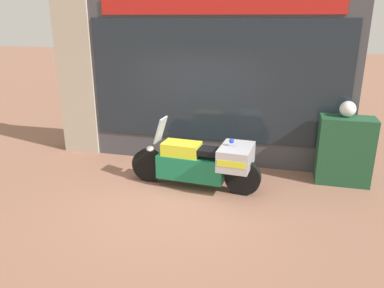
# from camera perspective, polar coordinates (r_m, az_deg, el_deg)

# --- Properties ---
(ground_plane) EXTENTS (60.00, 60.00, 0.00)m
(ground_plane) POSITION_cam_1_polar(r_m,az_deg,el_deg) (6.72, -3.12, -8.18)
(ground_plane) COLOR #8E604C
(shop_building) EXTENTS (6.39, 0.55, 3.48)m
(shop_building) POSITION_cam_1_polar(r_m,az_deg,el_deg) (8.13, -1.93, 9.59)
(shop_building) COLOR #424247
(shop_building) RESTS_ON ground
(window_display) EXTENTS (5.08, 0.30, 1.91)m
(window_display) POSITION_cam_1_polar(r_m,az_deg,el_deg) (8.29, 3.30, 0.59)
(window_display) COLOR slate
(window_display) RESTS_ON ground
(paramedic_motorcycle) EXTENTS (2.50, 0.83, 1.30)m
(paramedic_motorcycle) POSITION_cam_1_polar(r_m,az_deg,el_deg) (6.85, 1.85, -2.72)
(paramedic_motorcycle) COLOR black
(paramedic_motorcycle) RESTS_ON ground
(utility_cabinet) EXTENTS (0.99, 0.51, 1.29)m
(utility_cabinet) POSITION_cam_1_polar(r_m,az_deg,el_deg) (7.65, 22.21, -0.94)
(utility_cabinet) COLOR #1E4C2D
(utility_cabinet) RESTS_ON ground
(white_helmet) EXTENTS (0.29, 0.29, 0.29)m
(white_helmet) POSITION_cam_1_polar(r_m,az_deg,el_deg) (7.48, 22.65, 4.95)
(white_helmet) COLOR white
(white_helmet) RESTS_ON utility_cabinet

